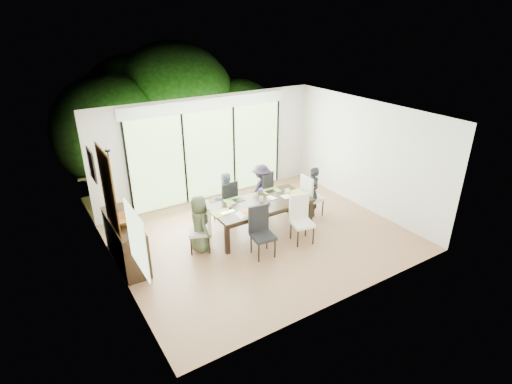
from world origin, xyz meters
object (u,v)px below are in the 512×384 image
chair_far_left (225,201)px  vase (261,199)px  cup_a (229,205)px  cup_c (287,191)px  chair_right_end (313,195)px  sideboard (126,241)px  chair_far_right (261,191)px  chair_near_left (263,233)px  person_left_end (199,224)px  laptop (229,213)px  bowl (123,220)px  person_far_right (261,188)px  person_far_left (225,198)px  chair_left_end (199,228)px  cup_b (269,201)px  table_top (261,204)px  chair_near_right (303,220)px

chair_far_left → vase: size_ratio=9.17×
cup_a → cup_c: 1.50m
chair_right_end → sideboard: 4.41m
chair_far_left → chair_far_right: (1.00, 0.00, 0.00)m
chair_near_left → person_left_end: 1.31m
laptop → bowl: 2.09m
person_left_end → bowl: size_ratio=2.52×
chair_right_end → person_far_right: 1.26m
chair_far_left → chair_far_right: same height
chair_near_left → person_far_left: bearing=95.0°
chair_near_left → vase: size_ratio=9.17×
person_left_end → chair_left_end: bearing=90.0°
bowl → cup_b: bearing=-7.0°
vase → cup_a: size_ratio=0.97×
laptop → sideboard: sideboard is taller
table_top → chair_right_end: bearing=0.0°
chair_near_right → bowl: size_ratio=2.15×
chair_left_end → chair_far_left: same height
chair_near_right → cup_b: (-0.35, 0.77, 0.23)m
table_top → chair_far_left: size_ratio=2.18×
person_left_end → person_far_right: (2.03, 0.83, 0.00)m
chair_far_right → laptop: size_ratio=3.33×
chair_left_end → chair_near_right: 2.18m
cup_b → cup_c: 0.68m
person_far_right → cup_c: bearing=96.9°
cup_a → chair_near_left: bearing=-78.9°
chair_left_end → person_far_left: size_ratio=0.85×
person_far_right → person_far_left: bearing=-12.0°
table_top → cup_b: bearing=-33.7°
chair_far_right → bowl: chair_far_right is taller
cup_a → person_left_end: bearing=-169.1°
cup_b → chair_far_right: bearing=67.2°
chair_left_end → vase: (1.55, 0.05, 0.25)m
chair_right_end → cup_b: 1.37m
chair_far_left → sideboard: chair_far_left is taller
person_far_left → chair_near_right: bearing=112.3°
chair_left_end → cup_a: 0.85m
person_far_left → chair_far_left: bearing=-96.9°
laptop → chair_near_left: bearing=-69.1°
chair_left_end → chair_far_right: 2.22m
chair_far_right → cup_b: 1.06m
chair_left_end → chair_right_end: (3.00, 0.00, 0.00)m
cup_c → vase: bearing=-176.2°
table_top → cup_c: (0.80, 0.10, 0.07)m
laptop → cup_b: cup_b is taller
chair_far_right → chair_near_right: 1.72m
sideboard → bowl: (0.00, -0.10, 0.52)m
laptop → cup_a: cup_a is taller
cup_c → laptop: bearing=-173.1°
chair_near_right → person_left_end: 2.16m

